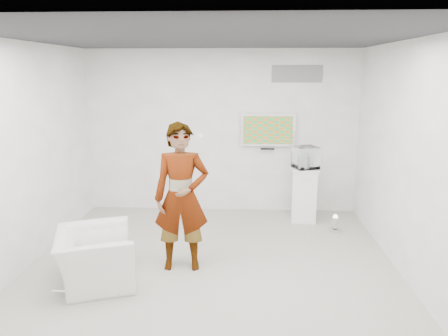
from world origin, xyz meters
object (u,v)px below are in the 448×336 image
Objects in this scene: tv at (268,130)px; person at (182,197)px; floor_uplight at (335,224)px; armchair at (95,257)px; pedestal at (304,194)px.

person is (-1.24, -2.51, -0.56)m from tv.
floor_uplight is at bearing -44.27° from tv.
armchair is (-1.03, -0.50, -0.65)m from person.
floor_uplight is (1.09, -1.06, -1.41)m from tv.
pedestal is at bearing 41.28° from person.
armchair is at bearing -159.59° from person.
pedestal reaches higher than floor_uplight.
armchair is at bearing -127.02° from tv.
tv is 2.85m from person.
tv reaches higher than floor_uplight.
armchair is 3.71× the size of floor_uplight.
tv is at bearing 141.22° from pedestal.
tv is at bearing -56.28° from armchair.
tv is 1.35m from pedestal.
person reaches higher than armchair.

